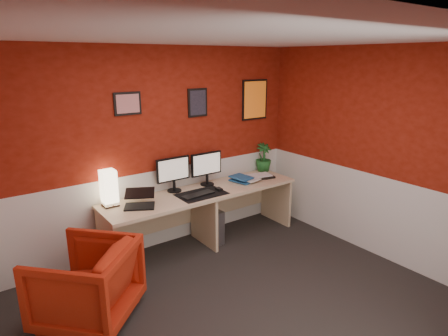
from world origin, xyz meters
TOP-DOWN VIEW (x-y plane):
  - ground at (0.00, 0.00)m, footprint 4.00×3.50m
  - ceiling at (0.00, 0.00)m, footprint 4.00×3.50m
  - wall_back at (0.00, 1.75)m, footprint 4.00×0.01m
  - wall_right at (2.00, 0.00)m, footprint 0.01×3.50m
  - wainscot_back at (0.00, 1.75)m, footprint 4.00×0.01m
  - wainscot_right at (2.00, 0.00)m, footprint 0.01×3.50m
  - desk at (0.42, 1.41)m, footprint 2.60×0.65m
  - shoji_lamp at (-0.71, 1.61)m, footprint 0.16×0.16m
  - laptop at (-0.45, 1.37)m, footprint 0.40×0.36m
  - monitor_left at (0.12, 1.62)m, footprint 0.45×0.06m
  - monitor_right at (0.60, 1.59)m, footprint 0.45×0.06m
  - desk_mat at (0.34, 1.32)m, footprint 0.60×0.38m
  - keyboard at (0.28, 1.30)m, footprint 0.43×0.18m
  - mouse at (0.59, 1.30)m, footprint 0.07×0.11m
  - book_bottom at (0.95, 1.39)m, footprint 0.29×0.35m
  - book_middle at (1.02, 1.37)m, footprint 0.25×0.32m
  - book_top at (0.93, 1.40)m, footprint 0.25×0.31m
  - zen_tray at (1.38, 1.41)m, footprint 0.39×0.32m
  - potted_plant at (1.63, 1.64)m, footprint 0.24×0.24m
  - pc_tower at (0.52, 1.45)m, footprint 0.23×0.46m
  - armchair at (-1.26, 0.77)m, footprint 1.14×1.14m
  - art_left at (-0.37, 1.74)m, footprint 0.32×0.02m
  - art_center at (0.57, 1.74)m, footprint 0.28×0.02m
  - art_right at (1.52, 1.74)m, footprint 0.44×0.02m

SIDE VIEW (x-z plane):
  - ground at x=0.00m, z-range -0.01..0.01m
  - pc_tower at x=0.52m, z-range 0.00..0.45m
  - desk at x=0.42m, z-range 0.00..0.73m
  - armchair at x=-1.26m, z-range 0.00..0.74m
  - wainscot_back at x=0.00m, z-range 0.00..1.00m
  - wainscot_right at x=2.00m, z-range 0.00..1.00m
  - desk_mat at x=0.34m, z-range 0.73..0.74m
  - book_bottom at x=0.95m, z-range 0.73..0.76m
  - keyboard at x=0.28m, z-range 0.74..0.75m
  - zen_tray at x=1.38m, z-range 0.73..0.76m
  - mouse at x=0.59m, z-range 0.74..0.77m
  - book_middle at x=1.02m, z-range 0.76..0.78m
  - book_top at x=0.93m, z-range 0.78..0.81m
  - laptop at x=-0.45m, z-range 0.73..0.95m
  - shoji_lamp at x=-0.71m, z-range 0.73..1.13m
  - potted_plant at x=1.63m, z-range 0.73..1.15m
  - monitor_left at x=0.12m, z-range 0.73..1.31m
  - monitor_right at x=0.60m, z-range 0.73..1.31m
  - wall_back at x=0.00m, z-range 0.00..2.50m
  - wall_right at x=2.00m, z-range 0.00..2.50m
  - art_right at x=1.52m, z-range 1.50..2.06m
  - art_center at x=0.57m, z-range 1.62..1.98m
  - art_left at x=-0.37m, z-range 1.72..1.98m
  - ceiling at x=0.00m, z-range 2.50..2.50m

